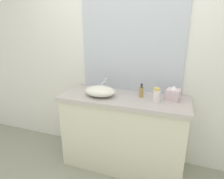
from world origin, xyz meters
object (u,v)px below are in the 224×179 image
sink_basin (100,91)px  lotion_bottle (156,95)px  soap_dispenser (141,91)px  tissue_box (173,94)px

sink_basin → lotion_bottle: (0.62, 0.03, 0.01)m
soap_dispenser → tissue_box: bearing=4.0°
lotion_bottle → tissue_box: tissue_box is taller
lotion_bottle → soap_dispenser: bearing=151.5°
soap_dispenser → tissue_box: same height
soap_dispenser → sink_basin: bearing=-164.5°
sink_basin → tissue_box: tissue_box is taller
sink_basin → lotion_bottle: lotion_bottle is taller
lotion_bottle → tissue_box: 0.20m
soap_dispenser → lotion_bottle: size_ratio=1.05×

